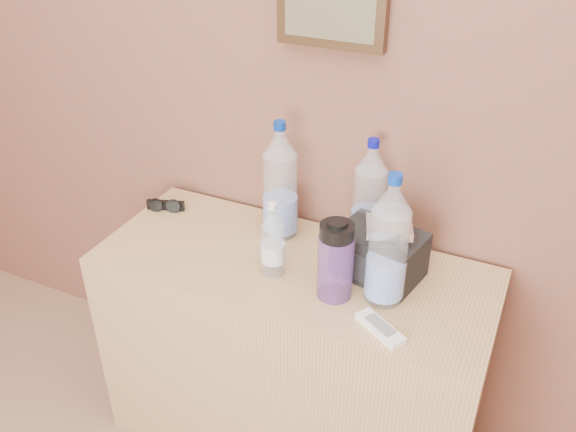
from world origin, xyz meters
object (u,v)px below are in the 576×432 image
(nalgene_bottle, at_px, (336,260))
(sunglasses, at_px, (166,205))
(foil_packet, at_px, (389,227))
(ac_remote, at_px, (380,328))
(pet_small, at_px, (273,243))
(pet_large_b, at_px, (280,187))
(toiletry_bag, at_px, (380,251))
(dresser, at_px, (292,356))
(pet_large_c, at_px, (369,200))
(pet_large_d, at_px, (388,247))

(nalgene_bottle, distance_m, sunglasses, 0.69)
(foil_packet, bearing_deg, nalgene_bottle, -127.95)
(sunglasses, xyz_separation_m, ac_remote, (0.82, -0.27, -0.01))
(pet_small, height_order, ac_remote, pet_small)
(pet_small, bearing_deg, ac_remote, -17.24)
(pet_large_b, height_order, toiletry_bag, pet_large_b)
(pet_large_b, relative_size, nalgene_bottle, 1.61)
(sunglasses, relative_size, toiletry_bag, 0.55)
(sunglasses, distance_m, toiletry_bag, 0.74)
(ac_remote, bearing_deg, dresser, -176.22)
(pet_large_c, relative_size, nalgene_bottle, 1.50)
(pet_small, relative_size, sunglasses, 1.79)
(sunglasses, distance_m, ac_remote, 0.86)
(pet_large_d, distance_m, nalgene_bottle, 0.14)
(toiletry_bag, bearing_deg, pet_large_d, -52.82)
(pet_small, bearing_deg, nalgene_bottle, -6.02)
(dresser, xyz_separation_m, pet_large_b, (-0.10, 0.13, 0.52))
(pet_large_c, xyz_separation_m, pet_small, (-0.19, -0.24, -0.05))
(dresser, distance_m, nalgene_bottle, 0.50)
(nalgene_bottle, relative_size, ac_remote, 1.62)
(pet_large_d, distance_m, sunglasses, 0.81)
(pet_small, height_order, foil_packet, pet_small)
(pet_large_c, distance_m, toiletry_bag, 0.17)
(sunglasses, relative_size, foil_packet, 1.04)
(pet_small, height_order, sunglasses, pet_small)
(pet_small, bearing_deg, sunglasses, 161.36)
(dresser, bearing_deg, pet_large_c, 50.33)
(nalgene_bottle, height_order, toiletry_bag, nalgene_bottle)
(pet_large_b, height_order, pet_large_d, same)
(dresser, distance_m, ac_remote, 0.51)
(toiletry_bag, bearing_deg, dresser, -153.40)
(sunglasses, distance_m, foil_packet, 0.77)
(pet_large_d, bearing_deg, pet_large_c, 119.25)
(pet_large_d, bearing_deg, pet_large_b, 156.25)
(nalgene_bottle, bearing_deg, toiletry_bag, 60.34)
(ac_remote, height_order, toiletry_bag, toiletry_bag)
(dresser, relative_size, pet_small, 5.14)
(pet_large_d, bearing_deg, sunglasses, 170.13)
(pet_large_d, height_order, pet_small, pet_large_d)
(pet_large_d, bearing_deg, dresser, 173.20)
(pet_large_c, height_order, pet_large_d, pet_large_d)
(sunglasses, height_order, toiletry_bag, toiletry_bag)
(nalgene_bottle, distance_m, ac_remote, 0.21)
(dresser, distance_m, pet_large_d, 0.59)
(nalgene_bottle, bearing_deg, pet_large_c, 90.17)
(pet_large_b, relative_size, ac_remote, 2.62)
(ac_remote, bearing_deg, sunglasses, -166.64)
(pet_large_b, height_order, sunglasses, pet_large_b)
(pet_large_b, relative_size, toiletry_bag, 1.64)
(ac_remote, height_order, foil_packet, foil_packet)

